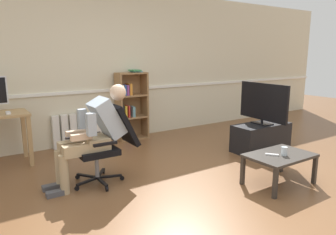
% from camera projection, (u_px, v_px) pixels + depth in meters
% --- Properties ---
extents(ground_plane, '(18.00, 18.00, 0.00)m').
position_uv_depth(ground_plane, '(197.00, 189.00, 3.68)').
color(ground_plane, brown).
extents(back_wall, '(12.00, 0.13, 2.70)m').
position_uv_depth(back_wall, '(105.00, 66.00, 5.57)').
color(back_wall, beige).
rests_on(back_wall, ground_plane).
extents(computer_mouse, '(0.06, 0.10, 0.03)m').
position_uv_depth(computer_mouse, '(8.00, 113.00, 4.27)').
color(computer_mouse, white).
rests_on(computer_mouse, computer_desk).
extents(bookshelf, '(0.56, 0.29, 1.28)m').
position_uv_depth(bookshelf, '(130.00, 106.00, 5.74)').
color(bookshelf, olive).
rests_on(bookshelf, ground_plane).
extents(radiator, '(0.83, 0.08, 0.57)m').
position_uv_depth(radiator, '(77.00, 130.00, 5.37)').
color(radiator, white).
rests_on(radiator, ground_plane).
extents(office_chair, '(0.82, 0.61, 0.96)m').
position_uv_depth(office_chair, '(108.00, 140.00, 3.85)').
color(office_chair, black).
rests_on(office_chair, ground_plane).
extents(person_seated, '(1.04, 0.40, 1.20)m').
position_uv_depth(person_seated, '(94.00, 132.00, 3.73)').
color(person_seated, tan).
rests_on(person_seated, ground_plane).
extents(tv_stand, '(1.00, 0.44, 0.44)m').
position_uv_depth(tv_stand, '(261.00, 137.00, 5.13)').
color(tv_stand, black).
rests_on(tv_stand, ground_plane).
extents(tv_screen, '(0.22, 0.98, 0.66)m').
position_uv_depth(tv_screen, '(263.00, 103.00, 5.02)').
color(tv_screen, black).
rests_on(tv_screen, tv_stand).
extents(coffee_table, '(0.80, 0.53, 0.38)m').
position_uv_depth(coffee_table, '(280.00, 158.00, 3.77)').
color(coffee_table, '#332D28').
rests_on(coffee_table, ground_plane).
extents(drinking_glass, '(0.08, 0.08, 0.10)m').
position_uv_depth(drinking_glass, '(284.00, 151.00, 3.71)').
color(drinking_glass, silver).
rests_on(drinking_glass, coffee_table).
extents(spare_remote, '(0.12, 0.14, 0.02)m').
position_uv_depth(spare_remote, '(272.00, 155.00, 3.72)').
color(spare_remote, white).
rests_on(spare_remote, coffee_table).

